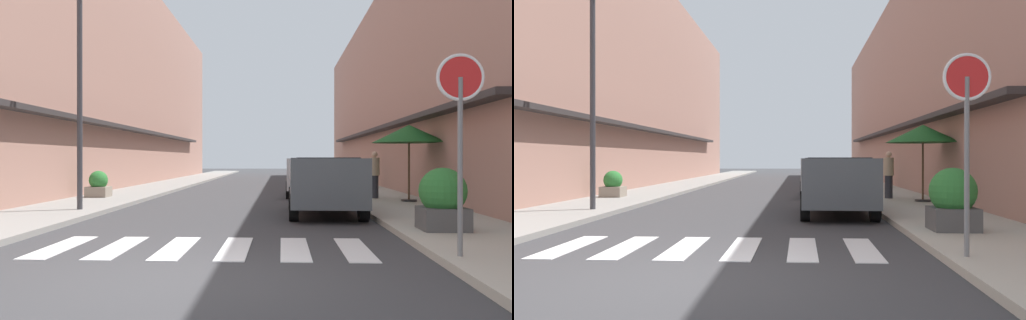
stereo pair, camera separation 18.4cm
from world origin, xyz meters
TOP-DOWN VIEW (x-y plane):
  - ground_plane at (0.00, 18.31)m, footprint 100.68×100.68m
  - sidewalk_left at (-4.66, 18.31)m, footprint 2.60×64.07m
  - sidewalk_right at (4.66, 18.31)m, footprint 2.60×64.07m
  - building_row_left at (-8.46, 19.59)m, footprint 5.50×43.19m
  - building_row_right at (8.46, 19.59)m, footprint 5.50×43.19m
  - crosswalk at (-0.00, 2.22)m, footprint 5.20×2.20m
  - parked_car_near at (2.31, 7.34)m, footprint 1.85×4.37m
  - parked_car_mid at (2.31, 13.87)m, footprint 1.87×4.01m
  - round_street_sign at (3.64, 1.09)m, footprint 0.65×0.07m
  - street_lamp at (-3.86, 7.28)m, footprint 1.19×0.28m
  - cafe_umbrella at (5.15, 10.25)m, footprint 2.27×2.27m
  - planter_corner at (4.20, 3.72)m, footprint 0.87×0.87m
  - planter_midblock at (-5.09, 11.64)m, footprint 0.73×0.73m
  - planter_far at (4.32, 18.05)m, footprint 1.03×1.03m
  - pedestrian_walking_near at (4.33, 11.55)m, footprint 0.34×0.34m

SIDE VIEW (x-z plane):
  - ground_plane at x=0.00m, z-range 0.00..0.00m
  - crosswalk at x=0.00m, z-range 0.00..0.01m
  - sidewalk_left at x=-4.66m, z-range 0.00..0.12m
  - sidewalk_right at x=4.66m, z-range 0.00..0.12m
  - planter_midblock at x=-5.09m, z-range 0.08..0.98m
  - planter_corner at x=4.20m, z-range 0.11..1.27m
  - planter_far at x=4.32m, z-range 0.11..1.47m
  - parked_car_mid at x=2.31m, z-range 0.19..1.66m
  - parked_car_near at x=2.31m, z-range 0.19..1.66m
  - pedestrian_walking_near at x=4.33m, z-range 0.15..1.72m
  - cafe_umbrella at x=5.15m, z-range 1.02..3.38m
  - round_street_sign at x=3.64m, z-range 0.85..3.60m
  - street_lamp at x=-3.86m, z-range 0.73..6.62m
  - building_row_right at x=8.46m, z-range 0.00..9.59m
  - building_row_left at x=-8.46m, z-range 0.00..10.99m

